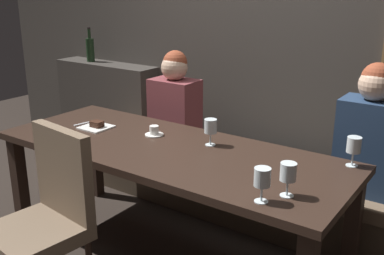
{
  "coord_description": "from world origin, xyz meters",
  "views": [
    {
      "loc": [
        1.6,
        -2.03,
        1.69
      ],
      "look_at": [
        0.07,
        0.14,
        0.84
      ],
      "focal_mm": 42.8,
      "sensor_mm": 36.0,
      "label": 1
    }
  ],
  "objects_px": {
    "banquette_bench": "(226,185)",
    "wine_glass_near_left": "(354,146)",
    "espresso_cup": "(154,131)",
    "diner_redhead": "(175,102)",
    "dining_table": "(168,161)",
    "wine_bottle_dark_red": "(90,49)",
    "diner_bearded": "(370,133)",
    "wine_glass_near_right": "(288,173)",
    "chair_near_side": "(48,211)",
    "dessert_plate": "(96,126)",
    "wine_glass_far_left": "(262,178)",
    "fork_on_table": "(85,123)",
    "wine_glass_end_right": "(211,127)"
  },
  "relations": [
    {
      "from": "dining_table",
      "to": "banquette_bench",
      "type": "xyz_separation_m",
      "value": [
        0.0,
        0.7,
        -0.42
      ]
    },
    {
      "from": "wine_glass_end_right",
      "to": "espresso_cup",
      "type": "xyz_separation_m",
      "value": [
        -0.4,
        -0.05,
        -0.09
      ]
    },
    {
      "from": "chair_near_side",
      "to": "fork_on_table",
      "type": "distance_m",
      "value": 0.96
    },
    {
      "from": "banquette_bench",
      "to": "wine_glass_end_right",
      "type": "bearing_deg",
      "value": -70.27
    },
    {
      "from": "diner_bearded",
      "to": "wine_glass_near_right",
      "type": "distance_m",
      "value": 0.91
    },
    {
      "from": "diner_redhead",
      "to": "wine_glass_near_left",
      "type": "relative_size",
      "value": 4.58
    },
    {
      "from": "wine_glass_far_left",
      "to": "wine_glass_near_left",
      "type": "relative_size",
      "value": 1.0
    },
    {
      "from": "dessert_plate",
      "to": "diner_bearded",
      "type": "bearing_deg",
      "value": 22.97
    },
    {
      "from": "diner_bearded",
      "to": "wine_glass_near_right",
      "type": "xyz_separation_m",
      "value": [
        -0.13,
        -0.9,
        0.03
      ]
    },
    {
      "from": "dining_table",
      "to": "chair_near_side",
      "type": "bearing_deg",
      "value": -107.66
    },
    {
      "from": "fork_on_table",
      "to": "espresso_cup",
      "type": "bearing_deg",
      "value": 19.26
    },
    {
      "from": "wine_glass_near_left",
      "to": "fork_on_table",
      "type": "xyz_separation_m",
      "value": [
        -1.76,
        -0.3,
        -0.11
      ]
    },
    {
      "from": "diner_redhead",
      "to": "dessert_plate",
      "type": "distance_m",
      "value": 0.68
    },
    {
      "from": "banquette_bench",
      "to": "wine_bottle_dark_red",
      "type": "relative_size",
      "value": 7.67
    },
    {
      "from": "diner_redhead",
      "to": "dining_table",
      "type": "bearing_deg",
      "value": -55.79
    },
    {
      "from": "diner_redhead",
      "to": "wine_glass_far_left",
      "type": "distance_m",
      "value": 1.6
    },
    {
      "from": "diner_redhead",
      "to": "wine_glass_near_right",
      "type": "xyz_separation_m",
      "value": [
        1.31,
        -0.88,
        0.05
      ]
    },
    {
      "from": "diner_redhead",
      "to": "wine_glass_near_right",
      "type": "bearing_deg",
      "value": -33.79
    },
    {
      "from": "banquette_bench",
      "to": "wine_glass_far_left",
      "type": "xyz_separation_m",
      "value": [
        0.78,
        -1.02,
        0.63
      ]
    },
    {
      "from": "dining_table",
      "to": "chair_near_side",
      "type": "xyz_separation_m",
      "value": [
        -0.23,
        -0.72,
        -0.09
      ]
    },
    {
      "from": "wine_glass_end_right",
      "to": "espresso_cup",
      "type": "height_order",
      "value": "wine_glass_end_right"
    },
    {
      "from": "diner_bearded",
      "to": "wine_glass_near_right",
      "type": "relative_size",
      "value": 4.87
    },
    {
      "from": "dining_table",
      "to": "wine_bottle_dark_red",
      "type": "xyz_separation_m",
      "value": [
        -1.73,
        1.02,
        0.42
      ]
    },
    {
      "from": "espresso_cup",
      "to": "diner_redhead",
      "type": "bearing_deg",
      "value": 114.4
    },
    {
      "from": "chair_near_side",
      "to": "wine_glass_end_right",
      "type": "bearing_deg",
      "value": 65.07
    },
    {
      "from": "chair_near_side",
      "to": "wine_glass_far_left",
      "type": "relative_size",
      "value": 5.98
    },
    {
      "from": "chair_near_side",
      "to": "diner_bearded",
      "type": "bearing_deg",
      "value": 49.55
    },
    {
      "from": "dessert_plate",
      "to": "banquette_bench",
      "type": "bearing_deg",
      "value": 47.33
    },
    {
      "from": "wine_glass_far_left",
      "to": "wine_bottle_dark_red",
      "type": "bearing_deg",
      "value": 151.95
    },
    {
      "from": "wine_glass_near_left",
      "to": "diner_redhead",
      "type": "bearing_deg",
      "value": 166.8
    },
    {
      "from": "banquette_bench",
      "to": "wine_glass_near_left",
      "type": "relative_size",
      "value": 15.24
    },
    {
      "from": "wine_bottle_dark_red",
      "to": "fork_on_table",
      "type": "height_order",
      "value": "wine_bottle_dark_red"
    },
    {
      "from": "diner_bearded",
      "to": "fork_on_table",
      "type": "height_order",
      "value": "diner_bearded"
    },
    {
      "from": "chair_near_side",
      "to": "espresso_cup",
      "type": "bearing_deg",
      "value": 88.68
    },
    {
      "from": "dining_table",
      "to": "wine_glass_far_left",
      "type": "xyz_separation_m",
      "value": [
        0.78,
        -0.32,
        0.2
      ]
    },
    {
      "from": "dessert_plate",
      "to": "wine_glass_far_left",
      "type": "bearing_deg",
      "value": -13.52
    },
    {
      "from": "diner_bearded",
      "to": "wine_glass_far_left",
      "type": "height_order",
      "value": "diner_bearded"
    },
    {
      "from": "dessert_plate",
      "to": "diner_redhead",
      "type": "bearing_deg",
      "value": 75.77
    },
    {
      "from": "wine_glass_far_left",
      "to": "dessert_plate",
      "type": "relative_size",
      "value": 0.86
    },
    {
      "from": "banquette_bench",
      "to": "wine_bottle_dark_red",
      "type": "bearing_deg",
      "value": 169.57
    },
    {
      "from": "banquette_bench",
      "to": "wine_glass_near_left",
      "type": "distance_m",
      "value": 1.23
    },
    {
      "from": "dining_table",
      "to": "chair_near_side",
      "type": "height_order",
      "value": "chair_near_side"
    },
    {
      "from": "dining_table",
      "to": "wine_glass_near_right",
      "type": "distance_m",
      "value": 0.9
    },
    {
      "from": "banquette_bench",
      "to": "fork_on_table",
      "type": "height_order",
      "value": "fork_on_table"
    },
    {
      "from": "banquette_bench",
      "to": "espresso_cup",
      "type": "bearing_deg",
      "value": -110.05
    },
    {
      "from": "wine_bottle_dark_red",
      "to": "wine_glass_far_left",
      "type": "relative_size",
      "value": 1.99
    },
    {
      "from": "wine_bottle_dark_red",
      "to": "fork_on_table",
      "type": "relative_size",
      "value": 1.92
    },
    {
      "from": "banquette_bench",
      "to": "fork_on_table",
      "type": "relative_size",
      "value": 14.71
    },
    {
      "from": "chair_near_side",
      "to": "wine_glass_near_right",
      "type": "relative_size",
      "value": 5.98
    },
    {
      "from": "diner_redhead",
      "to": "fork_on_table",
      "type": "relative_size",
      "value": 4.42
    }
  ]
}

